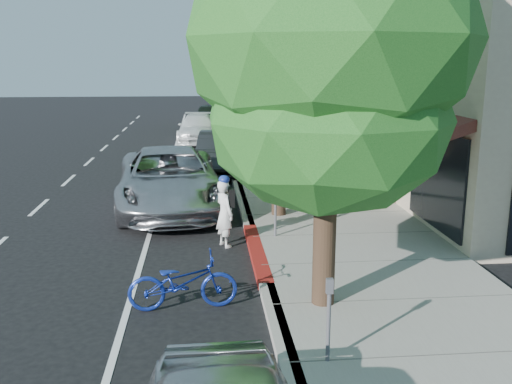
{
  "coord_description": "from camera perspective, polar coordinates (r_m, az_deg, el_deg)",
  "views": [
    {
      "loc": [
        -1.17,
        -11.34,
        4.4
      ],
      "look_at": [
        0.04,
        1.67,
        1.35
      ],
      "focal_mm": 40.0,
      "sensor_mm": 36.0,
      "label": 1
    }
  ],
  "objects": [
    {
      "name": "white_pickup",
      "position": [
        31.47,
        -5.84,
        6.36
      ],
      "size": [
        2.27,
        5.1,
        1.45
      ],
      "primitive_type": "imported",
      "rotation": [
        0.0,
        0.0,
        -0.05
      ],
      "color": "white",
      "rests_on": "ground"
    },
    {
      "name": "street_tree_2",
      "position": [
        21.45,
        0.21,
        13.84
      ],
      "size": [
        4.29,
        4.29,
        7.46
      ],
      "color": "black",
      "rests_on": "ground"
    },
    {
      "name": "street_tree_0",
      "position": [
        9.57,
        7.41,
        14.33
      ],
      "size": [
        4.83,
        4.83,
        7.55
      ],
      "color": "black",
      "rests_on": "ground"
    },
    {
      "name": "bicycle",
      "position": [
        10.4,
        -7.33,
        -8.91
      ],
      "size": [
        2.0,
        0.82,
        1.03
      ],
      "primitive_type": "imported",
      "rotation": [
        0.0,
        0.0,
        1.64
      ],
      "color": "navy",
      "rests_on": "ground"
    },
    {
      "name": "storefront_building",
      "position": [
        31.27,
        15.1,
        11.04
      ],
      "size": [
        10.0,
        36.0,
        7.0
      ],
      "primitive_type": "cube",
      "color": "beige",
      "rests_on": "ground"
    },
    {
      "name": "dark_sedan",
      "position": [
        22.78,
        -3.59,
        4.01
      ],
      "size": [
        2.25,
        5.01,
        1.6
      ],
      "primitive_type": "imported",
      "rotation": [
        0.0,
        0.0,
        -0.12
      ],
      "color": "black",
      "rests_on": "ground"
    },
    {
      "name": "curb_red_segment",
      "position": [
        13.13,
        0.09,
        -6.09
      ],
      "size": [
        0.32,
        4.0,
        0.15
      ],
      "primitive_type": "cube",
      "color": "maroon",
      "rests_on": "ground"
    },
    {
      "name": "pedestrian",
      "position": [
        20.17,
        3.21,
        3.19
      ],
      "size": [
        0.92,
        0.84,
        1.54
      ],
      "primitive_type": "imported",
      "rotation": [
        0.0,
        0.0,
        3.56
      ],
      "color": "black",
      "rests_on": "sidewalk"
    },
    {
      "name": "cyclist",
      "position": [
        13.62,
        -3.16,
        -2.16
      ],
      "size": [
        0.61,
        0.7,
        1.62
      ],
      "primitive_type": "imported",
      "rotation": [
        0.0,
        0.0,
        2.03
      ],
      "color": "white",
      "rests_on": "ground"
    },
    {
      "name": "street_tree_1",
      "position": [
        15.48,
        2.42,
        13.03
      ],
      "size": [
        4.22,
        4.22,
        7.05
      ],
      "color": "black",
      "rests_on": "ground"
    },
    {
      "name": "curb",
      "position": [
        19.86,
        -1.82,
        0.55
      ],
      "size": [
        0.3,
        56.0,
        0.15
      ],
      "primitive_type": "cube",
      "color": "#9E998E",
      "rests_on": "ground"
    },
    {
      "name": "ground",
      "position": [
        12.22,
        0.54,
        -7.96
      ],
      "size": [
        120.0,
        120.0,
        0.0
      ],
      "primitive_type": "plane",
      "color": "black",
      "rests_on": "ground"
    },
    {
      "name": "silver_suv",
      "position": [
        17.23,
        -8.64,
        1.26
      ],
      "size": [
        3.52,
        6.69,
        1.8
      ],
      "primitive_type": "imported",
      "rotation": [
        0.0,
        0.0,
        0.08
      ],
      "color": "#B8B7BD",
      "rests_on": "ground"
    },
    {
      "name": "street_tree_4",
      "position": [
        33.41,
        -1.84,
        14.18
      ],
      "size": [
        4.76,
        4.76,
        8.07
      ],
      "color": "black",
      "rests_on": "ground"
    },
    {
      "name": "sidewalk",
      "position": [
        20.12,
        4.73,
        0.68
      ],
      "size": [
        4.6,
        56.0,
        0.15
      ],
      "primitive_type": "cube",
      "color": "gray",
      "rests_on": "ground"
    },
    {
      "name": "street_tree_3",
      "position": [
        27.42,
        -1.03,
        13.45
      ],
      "size": [
        4.46,
        4.46,
        7.36
      ],
      "color": "black",
      "rests_on": "ground"
    },
    {
      "name": "street_tree_5",
      "position": [
        39.4,
        -2.39,
        13.02
      ],
      "size": [
        4.19,
        4.19,
        6.99
      ],
      "color": "black",
      "rests_on": "ground"
    },
    {
      "name": "dark_suv_far",
      "position": [
        37.58,
        -4.74,
        7.56
      ],
      "size": [
        2.33,
        4.78,
        1.57
      ],
      "primitive_type": "imported",
      "rotation": [
        0.0,
        0.0,
        -0.11
      ],
      "color": "black",
      "rests_on": "ground"
    }
  ]
}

